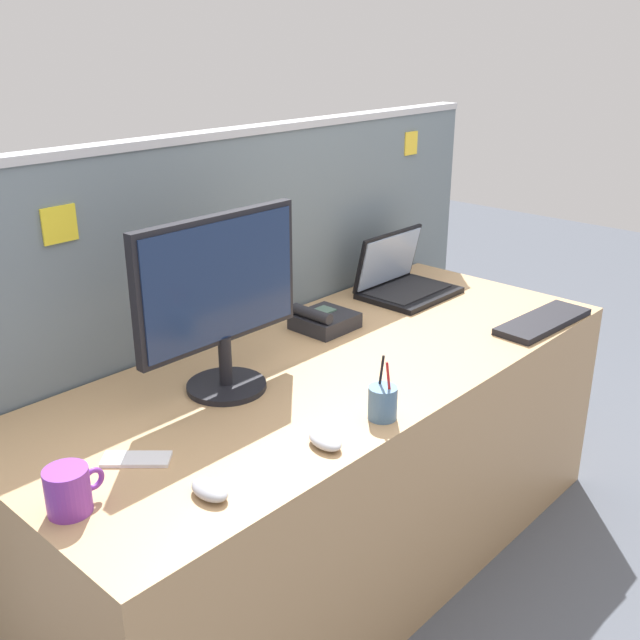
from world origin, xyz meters
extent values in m
plane|color=#4C515B|center=(0.00, 0.00, 0.00)|extent=(10.00, 10.00, 0.00)
cube|color=tan|center=(0.00, 0.00, 0.36)|extent=(1.99, 0.81, 0.72)
cube|color=slate|center=(0.00, 0.44, 0.67)|extent=(2.46, 0.06, 1.33)
cube|color=#B7BAC1|center=(0.00, 0.44, 1.35)|extent=(2.46, 0.07, 0.02)
cube|color=yellow|center=(-0.59, 0.41, 1.17)|extent=(0.10, 0.01, 0.10)
cube|color=yellow|center=(0.92, 0.41, 1.22)|extent=(0.07, 0.01, 0.09)
cube|color=#66ADD1|center=(-0.31, 0.41, 0.84)|extent=(0.08, 0.01, 0.08)
cylinder|color=black|center=(-0.33, 0.09, 0.72)|extent=(0.22, 0.22, 0.02)
cylinder|color=black|center=(-0.33, 0.09, 0.80)|extent=(0.04, 0.04, 0.14)
cube|color=black|center=(-0.33, 0.11, 1.03)|extent=(0.52, 0.03, 0.35)
cube|color=#19284C|center=(-0.33, 0.09, 1.03)|extent=(0.49, 0.01, 0.32)
cube|color=black|center=(0.64, 0.18, 0.73)|extent=(0.34, 0.26, 0.02)
cube|color=black|center=(0.64, 0.19, 0.74)|extent=(0.30, 0.19, 0.00)
cube|color=black|center=(0.64, 0.29, 0.84)|extent=(0.34, 0.06, 0.21)
cube|color=#9EB2D1|center=(0.64, 0.28, 0.84)|extent=(0.32, 0.05, 0.19)
cube|color=#232328|center=(0.18, 0.20, 0.74)|extent=(0.18, 0.17, 0.05)
cube|color=#4C6B5B|center=(0.20, 0.22, 0.77)|extent=(0.05, 0.06, 0.01)
cylinder|color=#232328|center=(0.12, 0.20, 0.78)|extent=(0.04, 0.16, 0.04)
cube|color=black|center=(0.70, -0.32, 0.73)|extent=(0.41, 0.16, 0.02)
ellipsoid|color=#B2B5BC|center=(-0.37, -0.31, 0.73)|extent=(0.08, 0.11, 0.03)
ellipsoid|color=#9EA0A8|center=(-0.69, -0.27, 0.73)|extent=(0.06, 0.10, 0.03)
cylinder|color=#4C7093|center=(-0.17, -0.32, 0.76)|extent=(0.07, 0.07, 0.09)
cylinder|color=black|center=(-0.16, -0.31, 0.82)|extent=(0.01, 0.02, 0.13)
cylinder|color=red|center=(-0.17, -0.34, 0.81)|extent=(0.02, 0.01, 0.13)
cube|color=silver|center=(-0.71, -0.04, 0.72)|extent=(0.15, 0.16, 0.01)
cylinder|color=purple|center=(-0.92, -0.10, 0.77)|extent=(0.09, 0.09, 0.10)
torus|color=purple|center=(-0.86, -0.10, 0.77)|extent=(0.05, 0.01, 0.05)
camera|label=1|loc=(-1.51, -1.34, 1.64)|focal=41.62mm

